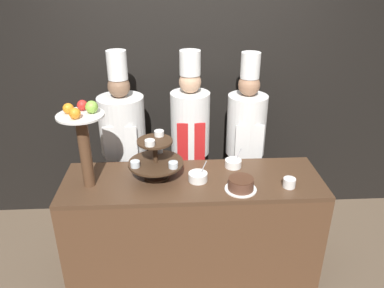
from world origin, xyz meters
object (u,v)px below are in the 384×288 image
(cake_round, at_px, (241,184))
(serving_bowl_near, at_px, (198,177))
(fruit_pedestal, at_px, (83,133))
(chef_center_left, at_px, (190,137))
(serving_bowl_far, at_px, (233,163))
(chef_left, at_px, (124,142))
(cup_white, at_px, (289,183))
(chef_center_right, at_px, (245,139))
(tiered_stand, at_px, (156,158))

(cake_round, height_order, serving_bowl_near, serving_bowl_near)
(fruit_pedestal, height_order, chef_center_left, chef_center_left)
(serving_bowl_far, xyz_separation_m, chef_left, (-0.93, 0.45, 0.00))
(cake_round, bearing_deg, fruit_pedestal, 173.29)
(cake_round, bearing_deg, chef_left, 139.64)
(serving_bowl_near, relative_size, chef_center_left, 0.09)
(cup_white, xyz_separation_m, chef_center_left, (-0.69, 0.77, 0.03))
(serving_bowl_far, xyz_separation_m, chef_center_left, (-0.32, 0.45, 0.03))
(fruit_pedestal, relative_size, chef_center_right, 0.37)
(serving_bowl_near, relative_size, serving_bowl_far, 1.02)
(cake_round, relative_size, chef_center_right, 0.13)
(cake_round, height_order, chef_left, chef_left)
(serving_bowl_near, height_order, chef_center_right, chef_center_right)
(fruit_pedestal, relative_size, serving_bowl_far, 3.95)
(chef_center_left, height_order, chef_center_right, chef_center_left)
(fruit_pedestal, relative_size, chef_left, 0.37)
(tiered_stand, height_order, chef_center_left, chef_center_left)
(chef_center_left, distance_m, chef_center_right, 0.51)
(cup_white, bearing_deg, chef_center_right, 103.25)
(fruit_pedestal, bearing_deg, serving_bowl_near, 0.92)
(fruit_pedestal, height_order, chef_left, chef_left)
(chef_center_left, bearing_deg, tiered_stand, -116.46)
(tiered_stand, xyz_separation_m, cup_white, (0.98, -0.19, -0.13))
(tiered_stand, distance_m, chef_center_left, 0.66)
(fruit_pedestal, distance_m, serving_bowl_near, 0.89)
(tiered_stand, xyz_separation_m, cake_round, (0.62, -0.21, -0.12))
(tiered_stand, xyz_separation_m, chef_center_left, (0.29, 0.58, -0.10))
(serving_bowl_far, bearing_deg, cake_round, -89.60)
(cup_white, height_order, chef_left, chef_left)
(cup_white, bearing_deg, serving_bowl_near, 169.25)
(tiered_stand, distance_m, serving_bowl_near, 0.35)
(cup_white, xyz_separation_m, chef_center_right, (-0.18, 0.77, 0.00))
(tiered_stand, distance_m, fruit_pedestal, 0.55)
(tiered_stand, xyz_separation_m, serving_bowl_near, (0.32, -0.06, -0.14))
(chef_left, relative_size, chef_center_left, 1.00)
(chef_left, bearing_deg, serving_bowl_near, -45.84)
(cup_white, distance_m, serving_bowl_near, 0.67)
(chef_center_right, bearing_deg, serving_bowl_far, -112.21)
(chef_left, relative_size, chef_center_right, 1.02)
(serving_bowl_near, bearing_deg, serving_bowl_far, 33.75)
(fruit_pedestal, relative_size, serving_bowl_near, 3.88)
(cup_white, bearing_deg, serving_bowl_far, 138.15)
(cup_white, relative_size, serving_bowl_far, 0.56)
(tiered_stand, distance_m, cake_round, 0.66)
(fruit_pedestal, distance_m, chef_center_left, 1.08)
(cup_white, bearing_deg, chef_left, 149.11)
(cake_round, distance_m, chef_left, 1.22)
(chef_left, xyz_separation_m, chef_center_right, (1.11, -0.00, 0.00))
(chef_left, bearing_deg, serving_bowl_far, -25.71)
(serving_bowl_near, relative_size, chef_left, 0.09)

